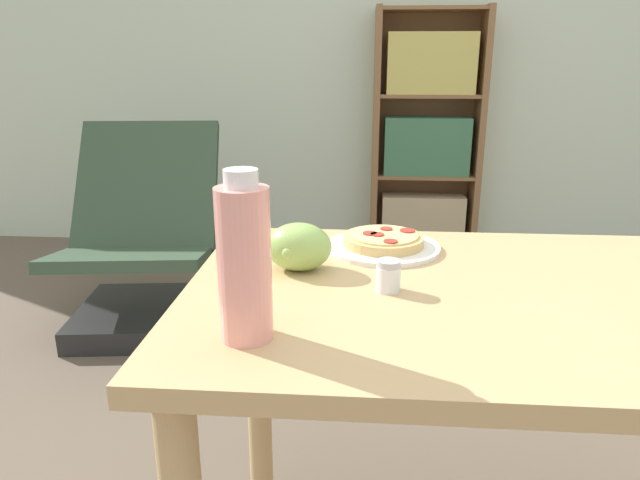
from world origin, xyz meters
TOP-DOWN VIEW (x-y plane):
  - wall_back at (0.00, 2.62)m, footprint 8.00×0.05m
  - dining_table at (0.01, -0.03)m, footprint 1.20×0.70m
  - pizza_on_plate at (-0.23, 0.18)m, footprint 0.24×0.24m
  - grape_bunch at (-0.40, 0.05)m, footprint 0.12×0.10m
  - drink_bottle at (-0.44, -0.24)m, footprint 0.08×0.08m
  - salt_shaker at (-0.23, -0.04)m, footprint 0.04×0.04m
  - lounge_chair_near at (-1.25, 1.36)m, footprint 0.71×0.83m
  - bookshelf at (0.09, 2.48)m, footprint 0.64×0.24m

SIDE VIEW (x-z plane):
  - lounge_chair_near at x=-1.25m, z-range -0.15..0.73m
  - dining_table at x=0.01m, z-range 0.27..1.03m
  - bookshelf at x=0.09m, z-range -0.04..1.41m
  - pizza_on_plate at x=-0.23m, z-range 0.76..0.80m
  - salt_shaker at x=-0.23m, z-range 0.77..0.82m
  - grape_bunch at x=-0.40m, z-range 0.77..0.86m
  - drink_bottle at x=-0.44m, z-range 0.76..1.01m
  - wall_back at x=0.00m, z-range 0.00..2.60m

